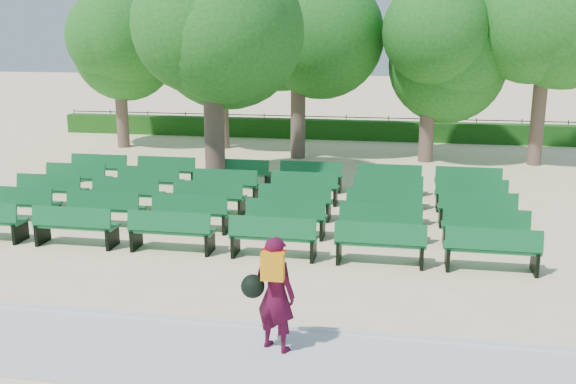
# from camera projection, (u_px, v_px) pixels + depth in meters

# --- Properties ---
(ground) EXTENTS (120.00, 120.00, 0.00)m
(ground) POSITION_uv_depth(u_px,v_px,m) (260.00, 221.00, 17.16)
(ground) COLOR beige
(paving) EXTENTS (30.00, 2.20, 0.06)m
(paving) POSITION_uv_depth(u_px,v_px,m) (157.00, 352.00, 10.08)
(paving) COLOR silver
(paving) RESTS_ON ground
(curb) EXTENTS (30.00, 0.12, 0.10)m
(curb) POSITION_uv_depth(u_px,v_px,m) (182.00, 320.00, 11.17)
(curb) COLOR silver
(curb) RESTS_ON ground
(hedge) EXTENTS (26.00, 0.70, 0.90)m
(hedge) POSITION_uv_depth(u_px,v_px,m) (324.00, 129.00, 30.42)
(hedge) COLOR #1B5014
(hedge) RESTS_ON ground
(fence) EXTENTS (26.00, 0.10, 1.02)m
(fence) POSITION_uv_depth(u_px,v_px,m) (325.00, 137.00, 30.91)
(fence) COLOR black
(fence) RESTS_ON ground
(tree_line) EXTENTS (21.80, 6.80, 7.04)m
(tree_line) POSITION_uv_depth(u_px,v_px,m) (312.00, 154.00, 26.71)
(tree_line) COLOR #1F671D
(tree_line) RESTS_ON ground
(bench_array) EXTENTS (1.97, 0.65, 1.24)m
(bench_array) POSITION_uv_depth(u_px,v_px,m) (253.00, 213.00, 17.64)
(bench_array) COLOR #105D2C
(bench_array) RESTS_ON ground
(tree_among) EXTENTS (5.49, 5.49, 7.43)m
(tree_among) POSITION_uv_depth(u_px,v_px,m) (212.00, 32.00, 19.49)
(tree_among) COLOR brown
(tree_among) RESTS_ON ground
(person) EXTENTS (0.93, 0.67, 1.85)m
(person) POSITION_uv_depth(u_px,v_px,m) (274.00, 292.00, 9.90)
(person) COLOR #440923
(person) RESTS_ON ground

